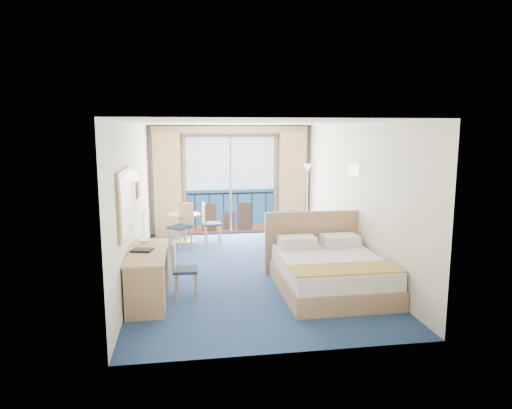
% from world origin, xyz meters
% --- Properties ---
extents(floor, '(6.50, 6.50, 0.00)m').
position_xyz_m(floor, '(0.00, 0.00, 0.00)').
color(floor, navy).
rests_on(floor, ground).
extents(room_walls, '(4.04, 6.54, 2.72)m').
position_xyz_m(room_walls, '(0.00, 0.00, 1.78)').
color(room_walls, white).
rests_on(room_walls, ground).
extents(balcony_door, '(2.36, 0.03, 2.52)m').
position_xyz_m(balcony_door, '(-0.01, 3.22, 1.14)').
color(balcony_door, navy).
rests_on(balcony_door, room_walls).
extents(curtain_left, '(0.65, 0.22, 2.55)m').
position_xyz_m(curtain_left, '(-1.55, 3.07, 1.28)').
color(curtain_left, tan).
rests_on(curtain_left, room_walls).
extents(curtain_right, '(0.65, 0.22, 2.55)m').
position_xyz_m(curtain_right, '(1.55, 3.07, 1.28)').
color(curtain_right, tan).
rests_on(curtain_right, room_walls).
extents(pelmet, '(3.80, 0.25, 0.18)m').
position_xyz_m(pelmet, '(0.00, 3.10, 2.58)').
color(pelmet, '#A8805B').
rests_on(pelmet, room_walls).
extents(mirror, '(0.05, 1.25, 0.95)m').
position_xyz_m(mirror, '(-1.97, -1.50, 1.55)').
color(mirror, '#A8805B').
rests_on(mirror, room_walls).
extents(wall_print, '(0.04, 0.42, 0.52)m').
position_xyz_m(wall_print, '(-1.97, 0.45, 1.60)').
color(wall_print, '#A8805B').
rests_on(wall_print, room_walls).
extents(sconce_left, '(0.18, 0.18, 0.18)m').
position_xyz_m(sconce_left, '(-1.94, -0.60, 1.85)').
color(sconce_left, '#FFE4B2').
rests_on(sconce_left, room_walls).
extents(sconce_right, '(0.18, 0.18, 0.18)m').
position_xyz_m(sconce_right, '(1.94, -0.15, 1.85)').
color(sconce_right, '#FFE4B2').
rests_on(sconce_right, room_walls).
extents(bed, '(1.79, 2.12, 1.12)m').
position_xyz_m(bed, '(1.16, -1.25, 0.31)').
color(bed, '#A8805B').
rests_on(bed, ground).
extents(nightstand, '(0.44, 0.42, 0.58)m').
position_xyz_m(nightstand, '(1.76, 0.16, 0.29)').
color(nightstand, '#9C7952').
rests_on(nightstand, ground).
extents(phone, '(0.23, 0.21, 0.08)m').
position_xyz_m(phone, '(1.79, 0.14, 0.62)').
color(phone, white).
rests_on(phone, nightstand).
extents(armchair, '(1.16, 1.16, 0.76)m').
position_xyz_m(armchair, '(1.29, 1.69, 0.38)').
color(armchair, '#40474E').
rests_on(armchair, ground).
extents(floor_lamp, '(0.24, 0.24, 1.76)m').
position_xyz_m(floor_lamp, '(1.84, 2.68, 1.34)').
color(floor_lamp, silver).
rests_on(floor_lamp, ground).
extents(desk, '(0.56, 1.64, 0.77)m').
position_xyz_m(desk, '(-1.71, -1.70, 0.43)').
color(desk, '#A8805B').
rests_on(desk, ground).
extents(desk_chair, '(0.41, 0.40, 0.88)m').
position_xyz_m(desk_chair, '(-1.22, -1.18, 0.49)').
color(desk_chair, '#1E2C46').
rests_on(desk_chair, ground).
extents(folder, '(0.35, 0.30, 0.03)m').
position_xyz_m(folder, '(-1.79, -1.25, 0.78)').
color(folder, black).
rests_on(folder, desk).
extents(desk_lamp, '(0.13, 0.13, 0.50)m').
position_xyz_m(desk_lamp, '(-1.80, -0.71, 1.14)').
color(desk_lamp, silver).
rests_on(desk_lamp, desk).
extents(round_table, '(0.74, 0.74, 0.67)m').
position_xyz_m(round_table, '(-1.15, 2.33, 0.51)').
color(round_table, '#A8805B').
rests_on(round_table, ground).
extents(table_chair_a, '(0.43, 0.42, 0.92)m').
position_xyz_m(table_chair_a, '(-0.61, 2.21, 0.52)').
color(table_chair_a, '#1E2C46').
rests_on(table_chair_a, ground).
extents(table_chair_b, '(0.61, 0.61, 0.99)m').
position_xyz_m(table_chair_b, '(-1.20, 1.86, 0.56)').
color(table_chair_b, '#1E2C46').
rests_on(table_chair_b, ground).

